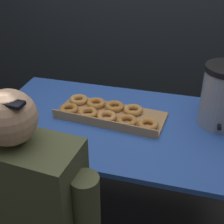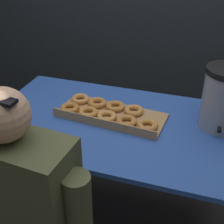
{
  "view_description": "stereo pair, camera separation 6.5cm",
  "coord_description": "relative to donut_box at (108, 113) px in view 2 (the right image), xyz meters",
  "views": [
    {
      "loc": [
        0.37,
        -1.4,
        1.65
      ],
      "look_at": [
        -0.01,
        0.0,
        0.77
      ],
      "focal_mm": 50.0,
      "sensor_mm": 36.0,
      "label": 1
    },
    {
      "loc": [
        0.44,
        -1.38,
        1.65
      ],
      "look_at": [
        -0.01,
        0.0,
        0.77
      ],
      "focal_mm": 50.0,
      "sensor_mm": 36.0,
      "label": 2
    }
  ],
  "objects": [
    {
      "name": "person_seated",
      "position": [
        -0.15,
        -0.69,
        -0.17
      ],
      "size": [
        0.64,
        0.29,
        1.19
      ],
      "rotation": [
        0.0,
        0.0,
        3.05
      ],
      "color": "#33332D",
      "rests_on": "ground"
    },
    {
      "name": "folding_table",
      "position": [
        0.04,
        -0.04,
        -0.06
      ],
      "size": [
        1.4,
        0.83,
        0.71
      ],
      "color": "#2D56B2",
      "rests_on": "ground"
    },
    {
      "name": "coffee_urn",
      "position": [
        0.6,
        0.09,
        0.15
      ],
      "size": [
        0.23,
        0.26,
        0.36
      ],
      "color": "#939399",
      "rests_on": "folding_table"
    },
    {
      "name": "ground_plane",
      "position": [
        0.04,
        -0.04,
        -0.73
      ],
      "size": [
        12.0,
        12.0,
        0.0
      ],
      "primitive_type": "plane",
      "color": "#2D2B28"
    },
    {
      "name": "donut_box",
      "position": [
        0.0,
        0.0,
        0.0
      ],
      "size": [
        0.63,
        0.31,
        0.05
      ],
      "rotation": [
        0.0,
        0.0,
        -0.09
      ],
      "color": "tan",
      "rests_on": "folding_table"
    }
  ]
}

